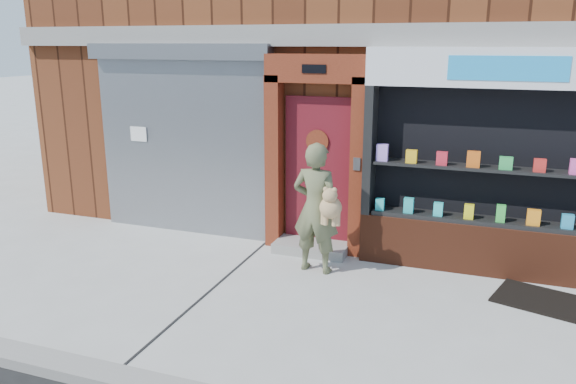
% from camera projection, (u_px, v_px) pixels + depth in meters
% --- Properties ---
extents(ground, '(80.00, 80.00, 0.00)m').
position_uv_depth(ground, '(329.00, 308.00, 6.66)').
color(ground, '#9E9E99').
rests_on(ground, ground).
extents(shutter_bay, '(3.10, 0.30, 3.04)m').
position_uv_depth(shutter_bay, '(183.00, 129.00, 8.95)').
color(shutter_bay, gray).
rests_on(shutter_bay, ground).
extents(red_door_bay, '(1.52, 0.58, 2.90)m').
position_uv_depth(red_door_bay, '(316.00, 155.00, 8.22)').
color(red_door_bay, '#5B1E0F').
rests_on(red_door_bay, ground).
extents(pharmacy_bay, '(3.50, 0.41, 3.00)m').
position_uv_depth(pharmacy_bay, '(496.00, 175.00, 7.38)').
color(pharmacy_bay, '#5C2715').
rests_on(pharmacy_bay, ground).
extents(woman, '(0.74, 0.55, 1.79)m').
position_uv_depth(woman, '(317.00, 208.00, 7.53)').
color(woman, '#5E6241').
rests_on(woman, ground).
extents(doormat, '(1.28, 1.06, 0.03)m').
position_uv_depth(doormat, '(544.00, 301.00, 6.82)').
color(doormat, black).
rests_on(doormat, ground).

